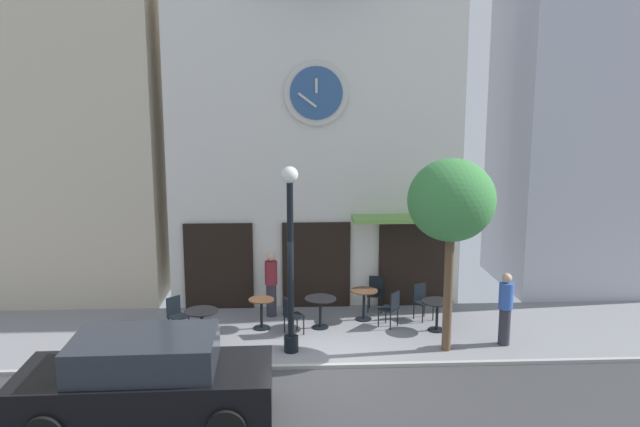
# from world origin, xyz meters

# --- Properties ---
(ground_plane) EXTENTS (27.57, 10.93, 0.13)m
(ground_plane) POSITION_xyz_m (0.00, -1.42, -0.02)
(ground_plane) COLOR gray
(clock_building) EXTENTS (7.72, 3.23, 10.79)m
(clock_building) POSITION_xyz_m (0.02, 5.01, 5.58)
(clock_building) COLOR silver
(clock_building) RESTS_ON ground_plane
(neighbor_building_left) EXTENTS (5.83, 4.06, 12.41)m
(neighbor_building_left) POSITION_xyz_m (-7.10, 6.04, 6.20)
(neighbor_building_left) COLOR beige
(neighbor_building_left) RESTS_ON ground_plane
(neighbor_building_right) EXTENTS (5.07, 3.88, 13.81)m
(neighbor_building_right) POSITION_xyz_m (8.20, 5.95, 6.90)
(neighbor_building_right) COLOR #B2B2BC
(neighbor_building_right) RESTS_ON ground_plane
(street_lamp) EXTENTS (0.36, 0.36, 4.11)m
(street_lamp) POSITION_xyz_m (-0.68, 0.93, 2.09)
(street_lamp) COLOR black
(street_lamp) RESTS_ON ground_plane
(street_tree) EXTENTS (1.88, 1.70, 4.27)m
(street_tree) POSITION_xyz_m (2.77, 0.85, 3.34)
(street_tree) COLOR brown
(street_tree) RESTS_ON ground_plane
(cafe_table_center_right) EXTENTS (0.78, 0.78, 0.76)m
(cafe_table_center_right) POSITION_xyz_m (-2.71, 1.56, 0.56)
(cafe_table_center_right) COLOR black
(cafe_table_center_right) RESTS_ON ground_plane
(cafe_table_leftmost) EXTENTS (0.62, 0.62, 0.74)m
(cafe_table_leftmost) POSITION_xyz_m (-1.39, 2.39, 0.49)
(cafe_table_leftmost) COLOR black
(cafe_table_leftmost) RESTS_ON ground_plane
(cafe_table_center) EXTENTS (0.76, 0.76, 0.75)m
(cafe_table_center) POSITION_xyz_m (0.05, 2.37, 0.55)
(cafe_table_center) COLOR black
(cafe_table_center) RESTS_ON ground_plane
(cafe_table_near_curb) EXTENTS (0.69, 0.69, 0.77)m
(cafe_table_near_curb) POSITION_xyz_m (1.17, 2.89, 0.54)
(cafe_table_near_curb) COLOR black
(cafe_table_near_curb) RESTS_ON ground_plane
(cafe_table_near_door) EXTENTS (0.75, 0.75, 0.73)m
(cafe_table_near_door) POSITION_xyz_m (2.84, 2.04, 0.54)
(cafe_table_near_door) COLOR black
(cafe_table_near_door) RESTS_ON ground_plane
(cafe_chair_facing_wall) EXTENTS (0.54, 0.54, 0.90)m
(cafe_chair_facing_wall) POSITION_xyz_m (-0.67, 1.95, 0.53)
(cafe_chair_facing_wall) COLOR black
(cafe_chair_facing_wall) RESTS_ON ground_plane
(cafe_chair_near_tree) EXTENTS (0.54, 0.54, 0.90)m
(cafe_chair_near_tree) POSITION_xyz_m (2.63, 2.88, 0.53)
(cafe_chair_near_tree) COLOR black
(cafe_chair_near_tree) RESTS_ON ground_plane
(cafe_chair_corner) EXTENTS (0.57, 0.57, 0.90)m
(cafe_chair_corner) POSITION_xyz_m (-3.38, 2.12, 0.53)
(cafe_chair_corner) COLOR black
(cafe_chair_corner) RESTS_ON ground_plane
(cafe_chair_curbside) EXTENTS (0.56, 0.56, 0.90)m
(cafe_chair_curbside) POSITION_xyz_m (1.77, 2.32, 0.53)
(cafe_chair_curbside) COLOR black
(cafe_chair_curbside) RESTS_ON ground_plane
(cafe_chair_by_entrance) EXTENTS (0.48, 0.48, 0.90)m
(cafe_chair_by_entrance) POSITION_xyz_m (1.57, 3.60, 0.53)
(cafe_chair_by_entrance) COLOR black
(cafe_chair_by_entrance) RESTS_ON ground_plane
(cafe_chair_near_lamp) EXTENTS (0.44, 0.44, 0.90)m
(cafe_chair_near_lamp) POSITION_xyz_m (-2.57, 0.70, 0.53)
(cafe_chair_near_lamp) COLOR black
(cafe_chair_near_lamp) RESTS_ON ground_plane
(pedestrian_blue) EXTENTS (0.37, 0.37, 1.67)m
(pedestrian_blue) POSITION_xyz_m (4.16, 1.10, 0.86)
(pedestrian_blue) COLOR #2D2D38
(pedestrian_blue) RESTS_ON ground_plane
(pedestrian_maroon) EXTENTS (0.37, 0.37, 1.67)m
(pedestrian_maroon) POSITION_xyz_m (-1.17, 3.28, 0.86)
(pedestrian_maroon) COLOR #2D2D38
(pedestrian_maroon) RESTS_ON ground_plane
(parked_car_black) EXTENTS (4.33, 2.08, 1.55)m
(parked_car_black) POSITION_xyz_m (-3.17, -2.02, 0.76)
(parked_car_black) COLOR black
(parked_car_black) RESTS_ON ground_plane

